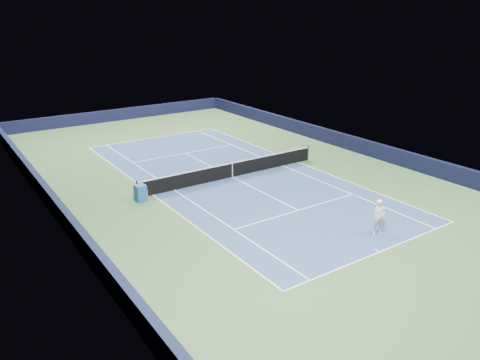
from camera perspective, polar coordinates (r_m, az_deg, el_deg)
ground at (r=29.86m, az=-0.94°, el=0.36°), size 40.00×40.00×0.00m
wall_far at (r=46.98m, az=-14.46°, el=7.74°), size 22.00×0.35×1.10m
wall_right at (r=36.48m, az=13.46°, el=4.38°), size 0.35×40.00×1.10m
wall_left at (r=25.79m, az=-21.53°, el=-3.06°), size 0.35×40.00×1.10m
court_surface at (r=29.86m, az=-0.94°, el=0.37°), size 10.97×23.77×0.01m
baseline_far at (r=39.90m, az=-10.39°, el=5.13°), size 10.97×0.08×0.00m
baseline_near at (r=21.75m, az=16.70°, el=-8.39°), size 10.97×0.08×0.00m
sideline_doubles_right at (r=33.02m, az=7.05°, el=2.17°), size 0.08×23.77×0.00m
sideline_doubles_left at (r=27.43m, az=-10.57°, el=-1.79°), size 0.08×23.77×0.00m
sideline_singles_right at (r=32.17m, az=5.20°, el=1.76°), size 0.08×23.77×0.00m
sideline_singles_left at (r=27.96m, az=-8.01°, el=-1.22°), size 0.08×23.77×0.00m
service_line_far at (r=35.12m, az=-6.69°, el=3.28°), size 8.23×0.08×0.00m
service_line_near at (r=25.12m, az=7.11°, el=-3.69°), size 8.23×0.08×0.00m
center_service_line at (r=29.85m, az=-0.94°, el=0.38°), size 0.08×12.80×0.00m
center_mark_far at (r=39.77m, az=-10.30°, el=5.08°), size 0.08×0.30×0.00m
center_mark_near at (r=21.83m, az=16.40°, el=-8.24°), size 0.08×0.30×0.00m
tennis_net at (r=29.69m, az=-0.95°, el=1.28°), size 12.90×0.10×1.07m
sponsor_cube at (r=26.56m, az=-12.02°, el=-1.57°), size 0.65×0.58×0.94m
tennis_player at (r=23.04m, az=16.59°, el=-4.34°), size 0.84×1.33×2.90m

